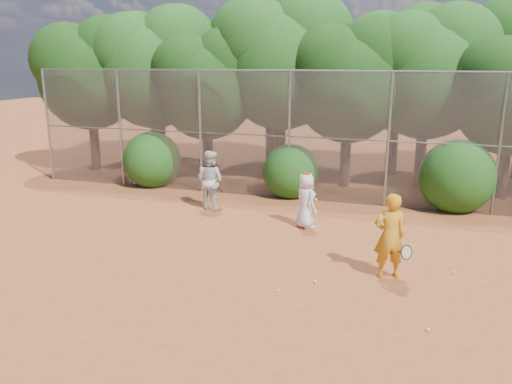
% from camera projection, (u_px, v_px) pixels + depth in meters
% --- Properties ---
extents(ground, '(80.00, 80.00, 0.00)m').
position_uv_depth(ground, '(267.00, 277.00, 10.22)').
color(ground, '#954821').
rests_on(ground, ground).
extents(fence_back, '(20.05, 0.09, 4.03)m').
position_uv_depth(fence_back, '(317.00, 136.00, 15.26)').
color(fence_back, gray).
rests_on(fence_back, ground).
extents(tree_0, '(4.38, 3.81, 6.00)m').
position_uv_depth(tree_0, '(90.00, 70.00, 19.32)').
color(tree_0, black).
rests_on(tree_0, ground).
extents(tree_1, '(4.64, 4.03, 6.35)m').
position_uv_depth(tree_1, '(154.00, 64.00, 19.01)').
color(tree_1, black).
rests_on(tree_1, ground).
extents(tree_2, '(3.99, 3.47, 5.47)m').
position_uv_depth(tree_2, '(208.00, 81.00, 17.80)').
color(tree_2, black).
rests_on(tree_2, ground).
extents(tree_3, '(4.89, 4.26, 6.70)m').
position_uv_depth(tree_3, '(283.00, 57.00, 17.80)').
color(tree_3, black).
rests_on(tree_3, ground).
extents(tree_4, '(4.19, 3.64, 5.73)m').
position_uv_depth(tree_4, '(351.00, 77.00, 16.70)').
color(tree_4, black).
rests_on(tree_4, ground).
extents(tree_5, '(4.51, 3.92, 6.17)m').
position_uv_depth(tree_5, '(430.00, 68.00, 16.65)').
color(tree_5, black).
rests_on(tree_5, ground).
extents(tree_9, '(4.83, 4.20, 6.62)m').
position_uv_depth(tree_9, '(159.00, 59.00, 21.38)').
color(tree_9, black).
rests_on(tree_9, ground).
extents(tree_10, '(5.15, 4.48, 7.06)m').
position_uv_depth(tree_10, '(273.00, 52.00, 20.06)').
color(tree_10, black).
rests_on(tree_10, ground).
extents(tree_11, '(4.64, 4.03, 6.35)m').
position_uv_depth(tree_11, '(400.00, 64.00, 18.38)').
color(tree_11, black).
rests_on(tree_11, ground).
extents(bush_0, '(2.00, 2.00, 2.00)m').
position_uv_depth(bush_0, '(152.00, 157.00, 17.49)').
color(bush_0, '#164511').
rests_on(bush_0, ground).
extents(bush_1, '(1.80, 1.80, 1.80)m').
position_uv_depth(bush_1, '(291.00, 169.00, 16.09)').
color(bush_1, '#164511').
rests_on(bush_1, ground).
extents(bush_2, '(2.20, 2.20, 2.20)m').
position_uv_depth(bush_2, '(457.00, 173.00, 14.61)').
color(bush_2, '#164511').
rests_on(bush_2, ground).
extents(player_yellow, '(0.87, 0.66, 1.78)m').
position_uv_depth(player_yellow, '(390.00, 236.00, 10.03)').
color(player_yellow, orange).
rests_on(player_yellow, ground).
extents(player_teen, '(0.84, 0.84, 1.50)m').
position_uv_depth(player_teen, '(306.00, 200.00, 13.09)').
color(player_teen, white).
rests_on(player_teen, ground).
extents(player_white, '(0.99, 0.89, 1.76)m').
position_uv_depth(player_white, '(210.00, 180.00, 14.73)').
color(player_white, silver).
rests_on(player_white, ground).
extents(ball_0, '(0.07, 0.07, 0.07)m').
position_uv_depth(ball_0, '(315.00, 282.00, 9.94)').
color(ball_0, '#D2EB2A').
rests_on(ball_0, ground).
extents(ball_1, '(0.07, 0.07, 0.07)m').
position_uv_depth(ball_1, '(428.00, 330.00, 8.18)').
color(ball_1, '#D2EB2A').
rests_on(ball_1, ground).
extents(ball_2, '(0.07, 0.07, 0.07)m').
position_uv_depth(ball_2, '(454.00, 273.00, 10.37)').
color(ball_2, '#D2EB2A').
rests_on(ball_2, ground).
extents(ball_3, '(0.07, 0.07, 0.07)m').
position_uv_depth(ball_3, '(278.00, 290.00, 9.58)').
color(ball_3, '#D2EB2A').
rests_on(ball_3, ground).
extents(ball_4, '(0.07, 0.07, 0.07)m').
position_uv_depth(ball_4, '(400.00, 228.00, 13.12)').
color(ball_4, '#D2EB2A').
rests_on(ball_4, ground).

